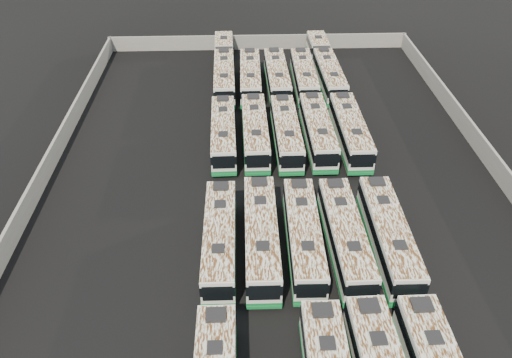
{
  "coord_description": "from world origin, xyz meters",
  "views": [
    {
      "loc": [
        -3.06,
        -37.13,
        29.58
      ],
      "look_at": [
        -1.67,
        0.57,
        1.6
      ],
      "focal_mm": 35.0,
      "sensor_mm": 36.0,
      "label": 1
    }
  ],
  "objects_px": {
    "bus_midfront_center": "(303,236)",
    "bus_midback_far_right": "(350,131)",
    "bus_back_far_left": "(224,67)",
    "bus_back_right": "(304,76)",
    "bus_midback_left": "(255,132)",
    "bus_midback_right": "(318,130)",
    "bus_midfront_left": "(261,236)",
    "bus_midfront_far_right": "(388,235)",
    "bus_midfront_far_left": "(220,239)",
    "bus_midback_far_left": "(223,133)",
    "bus_midback_center": "(286,132)",
    "bus_back_far_right": "(325,66)",
    "bus_midfront_right": "(345,236)",
    "bus_back_left": "(250,77)",
    "bus_back_center": "(277,77)"
  },
  "relations": [
    {
      "from": "bus_midfront_center",
      "to": "bus_midback_far_right",
      "type": "xyz_separation_m",
      "value": [
        6.89,
        16.22,
        0.06
      ]
    },
    {
      "from": "bus_back_far_left",
      "to": "bus_back_right",
      "type": "height_order",
      "value": "bus_back_far_left"
    },
    {
      "from": "bus_midback_left",
      "to": "bus_midback_right",
      "type": "xyz_separation_m",
      "value": [
        6.75,
        -0.04,
        0.01
      ]
    },
    {
      "from": "bus_midback_far_right",
      "to": "bus_back_far_left",
      "type": "bearing_deg",
      "value": 128.61
    },
    {
      "from": "bus_midback_right",
      "to": "bus_back_right",
      "type": "height_order",
      "value": "bus_midback_right"
    },
    {
      "from": "bus_midback_left",
      "to": "bus_midback_right",
      "type": "distance_m",
      "value": 6.75
    },
    {
      "from": "bus_midfront_left",
      "to": "bus_midback_right",
      "type": "distance_m",
      "value": 17.7
    },
    {
      "from": "bus_midfront_left",
      "to": "bus_midfront_far_right",
      "type": "relative_size",
      "value": 1.01
    },
    {
      "from": "bus_midfront_far_right",
      "to": "bus_midback_right",
      "type": "relative_size",
      "value": 1.0
    },
    {
      "from": "bus_midfront_far_left",
      "to": "bus_midback_far_left",
      "type": "xyz_separation_m",
      "value": [
        0.04,
        16.39,
        0.0
      ]
    },
    {
      "from": "bus_midback_center",
      "to": "bus_back_far_right",
      "type": "xyz_separation_m",
      "value": [
        6.76,
        17.1,
        0.0
      ]
    },
    {
      "from": "bus_midfront_center",
      "to": "bus_back_far_right",
      "type": "relative_size",
      "value": 0.64
    },
    {
      "from": "bus_midfront_center",
      "to": "bus_midback_far_right",
      "type": "distance_m",
      "value": 17.62
    },
    {
      "from": "bus_midfront_left",
      "to": "bus_midfront_right",
      "type": "relative_size",
      "value": 1.02
    },
    {
      "from": "bus_midback_right",
      "to": "bus_back_left",
      "type": "bearing_deg",
      "value": 116.28
    },
    {
      "from": "bus_midfront_far_right",
      "to": "bus_midback_far_right",
      "type": "distance_m",
      "value": 16.4
    },
    {
      "from": "bus_midback_center",
      "to": "bus_back_left",
      "type": "distance_m",
      "value": 14.33
    },
    {
      "from": "bus_midfront_right",
      "to": "bus_back_right",
      "type": "xyz_separation_m",
      "value": [
        0.13,
        30.29,
        -0.01
      ]
    },
    {
      "from": "bus_midback_left",
      "to": "bus_midfront_left",
      "type": "bearing_deg",
      "value": -90.8
    },
    {
      "from": "bus_midback_center",
      "to": "bus_back_far_left",
      "type": "xyz_separation_m",
      "value": [
        -6.91,
        17.22,
        0.02
      ]
    },
    {
      "from": "bus_midback_right",
      "to": "bus_midback_far_left",
      "type": "bearing_deg",
      "value": 179.92
    },
    {
      "from": "bus_midback_center",
      "to": "bus_midback_left",
      "type": "bearing_deg",
      "value": 175.01
    },
    {
      "from": "bus_midfront_far_right",
      "to": "bus_midback_center",
      "type": "height_order",
      "value": "bus_midfront_far_right"
    },
    {
      "from": "bus_back_left",
      "to": "bus_back_right",
      "type": "xyz_separation_m",
      "value": [
        6.98,
        0.01,
        -0.01
      ]
    },
    {
      "from": "bus_midfront_left",
      "to": "bus_midback_left",
      "type": "xyz_separation_m",
      "value": [
        0.09,
        16.36,
        -0.03
      ]
    },
    {
      "from": "bus_midfront_far_left",
      "to": "bus_midfront_far_right",
      "type": "distance_m",
      "value": 13.69
    },
    {
      "from": "bus_midback_far_left",
      "to": "bus_back_far_left",
      "type": "bearing_deg",
      "value": 89.37
    },
    {
      "from": "bus_midfront_right",
      "to": "bus_midback_far_right",
      "type": "xyz_separation_m",
      "value": [
        3.52,
        16.39,
        0.04
      ]
    },
    {
      "from": "bus_midfront_right",
      "to": "bus_midback_center",
      "type": "bearing_deg",
      "value": 100.64
    },
    {
      "from": "bus_midfront_left",
      "to": "bus_midback_far_right",
      "type": "bearing_deg",
      "value": 57.86
    },
    {
      "from": "bus_midback_right",
      "to": "bus_midfront_left",
      "type": "bearing_deg",
      "value": -113.2
    },
    {
      "from": "bus_back_right",
      "to": "bus_midback_far_left",
      "type": "bearing_deg",
      "value": -126.09
    },
    {
      "from": "bus_midback_far_left",
      "to": "bus_midback_right",
      "type": "xyz_separation_m",
      "value": [
        10.16,
        0.07,
        0.05
      ]
    },
    {
      "from": "bus_midfront_far_right",
      "to": "bus_back_right",
      "type": "height_order",
      "value": "bus_midfront_far_right"
    },
    {
      "from": "bus_midfront_right",
      "to": "bus_back_center",
      "type": "height_order",
      "value": "bus_back_center"
    },
    {
      "from": "bus_midfront_center",
      "to": "bus_midback_far_left",
      "type": "distance_m",
      "value": 17.69
    },
    {
      "from": "bus_midback_right",
      "to": "bus_midback_center",
      "type": "bearing_deg",
      "value": -176.84
    },
    {
      "from": "bus_back_right",
      "to": "bus_back_far_right",
      "type": "distance_m",
      "value": 4.56
    },
    {
      "from": "bus_midfront_left",
      "to": "bus_midfront_far_left",
      "type": "bearing_deg",
      "value": -177.34
    },
    {
      "from": "bus_midfront_far_left",
      "to": "bus_midfront_far_right",
      "type": "bearing_deg",
      "value": -0.33
    },
    {
      "from": "bus_midfront_center",
      "to": "bus_midback_far_right",
      "type": "height_order",
      "value": "bus_midback_far_right"
    },
    {
      "from": "bus_midback_right",
      "to": "bus_back_left",
      "type": "xyz_separation_m",
      "value": [
        -6.89,
        13.69,
        -0.02
      ]
    },
    {
      "from": "bus_back_left",
      "to": "bus_midback_right",
      "type": "bearing_deg",
      "value": -62.49
    },
    {
      "from": "bus_midfront_far_left",
      "to": "bus_back_far_left",
      "type": "distance_m",
      "value": 33.46
    },
    {
      "from": "bus_midback_left",
      "to": "bus_back_center",
      "type": "relative_size",
      "value": 1.0
    },
    {
      "from": "bus_midfront_far_left",
      "to": "bus_midfront_right",
      "type": "bearing_deg",
      "value": -0.48
    },
    {
      "from": "bus_midback_center",
      "to": "bus_back_right",
      "type": "bearing_deg",
      "value": 75.22
    },
    {
      "from": "bus_midfront_far_right",
      "to": "bus_midback_far_left",
      "type": "relative_size",
      "value": 1.03
    },
    {
      "from": "bus_midfront_right",
      "to": "bus_midback_right",
      "type": "relative_size",
      "value": 0.99
    },
    {
      "from": "bus_midfront_left",
      "to": "bus_midback_far_left",
      "type": "height_order",
      "value": "bus_midfront_left"
    }
  ]
}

